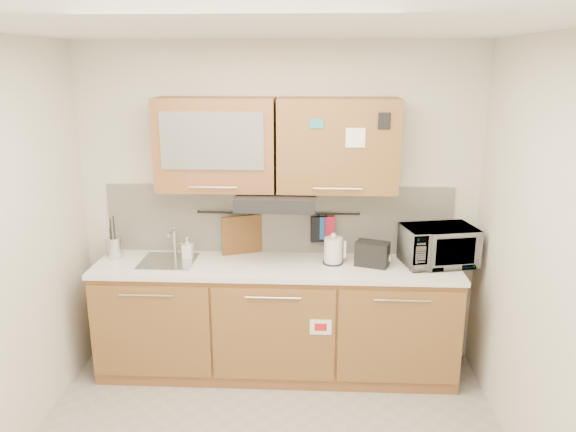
# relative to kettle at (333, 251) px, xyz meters

# --- Properties ---
(ceiling) EXTENTS (3.20, 3.20, 0.00)m
(ceiling) POSITION_rel_kettle_xyz_m (-0.44, -1.23, 1.58)
(ceiling) COLOR white
(ceiling) RESTS_ON wall_back
(wall_back) EXTENTS (3.20, 0.00, 3.20)m
(wall_back) POSITION_rel_kettle_xyz_m (-0.44, 0.27, 0.28)
(wall_back) COLOR silver
(wall_back) RESTS_ON ground
(wall_right) EXTENTS (0.00, 3.00, 3.00)m
(wall_right) POSITION_rel_kettle_xyz_m (1.16, -1.23, 0.28)
(wall_right) COLOR silver
(wall_right) RESTS_ON ground
(base_cabinet) EXTENTS (2.80, 0.64, 0.88)m
(base_cabinet) POSITION_rel_kettle_xyz_m (-0.44, -0.04, -0.61)
(base_cabinet) COLOR #9F6638
(base_cabinet) RESTS_ON floor
(countertop) EXTENTS (2.82, 0.62, 0.04)m
(countertop) POSITION_rel_kettle_xyz_m (-0.44, -0.04, -0.12)
(countertop) COLOR white
(countertop) RESTS_ON base_cabinet
(backsplash) EXTENTS (2.80, 0.02, 0.56)m
(backsplash) POSITION_rel_kettle_xyz_m (-0.44, 0.26, 0.18)
(backsplash) COLOR silver
(backsplash) RESTS_ON countertop
(upper_cabinets) EXTENTS (1.82, 0.37, 0.70)m
(upper_cabinets) POSITION_rel_kettle_xyz_m (-0.45, 0.09, 0.81)
(upper_cabinets) COLOR #9F6638
(upper_cabinets) RESTS_ON wall_back
(range_hood) EXTENTS (0.60, 0.46, 0.10)m
(range_hood) POSITION_rel_kettle_xyz_m (-0.44, 0.02, 0.40)
(range_hood) COLOR black
(range_hood) RESTS_ON upper_cabinets
(sink) EXTENTS (0.42, 0.40, 0.26)m
(sink) POSITION_rel_kettle_xyz_m (-1.29, -0.02, -0.09)
(sink) COLOR silver
(sink) RESTS_ON countertop
(utensil_rail) EXTENTS (1.30, 0.02, 0.02)m
(utensil_rail) POSITION_rel_kettle_xyz_m (-0.44, 0.22, 0.24)
(utensil_rail) COLOR black
(utensil_rail) RESTS_ON backsplash
(utensil_crock) EXTENTS (0.18, 0.18, 0.34)m
(utensil_crock) POSITION_rel_kettle_xyz_m (-1.74, 0.05, -0.01)
(utensil_crock) COLOR silver
(utensil_crock) RESTS_ON countertop
(kettle) EXTENTS (0.18, 0.16, 0.25)m
(kettle) POSITION_rel_kettle_xyz_m (0.00, 0.00, 0.00)
(kettle) COLOR silver
(kettle) RESTS_ON countertop
(toaster) EXTENTS (0.28, 0.22, 0.19)m
(toaster) POSITION_rel_kettle_xyz_m (0.30, -0.03, -0.00)
(toaster) COLOR black
(toaster) RESTS_ON countertop
(microwave) EXTENTS (0.60, 0.47, 0.30)m
(microwave) POSITION_rel_kettle_xyz_m (0.81, 0.03, 0.05)
(microwave) COLOR #999999
(microwave) RESTS_ON countertop
(soap_bottle) EXTENTS (0.08, 0.08, 0.17)m
(soap_bottle) POSITION_rel_kettle_xyz_m (-1.15, 0.06, -0.01)
(soap_bottle) COLOR #999999
(soap_bottle) RESTS_ON countertop
(cutting_board) EXTENTS (0.34, 0.16, 0.44)m
(cutting_board) POSITION_rel_kettle_xyz_m (-0.72, 0.20, -0.00)
(cutting_board) COLOR brown
(cutting_board) RESTS_ON utensil_rail
(oven_mitt) EXTENTS (0.11, 0.06, 0.18)m
(oven_mitt) POSITION_rel_kettle_xyz_m (-0.12, 0.20, 0.13)
(oven_mitt) COLOR #214D99
(oven_mitt) RESTS_ON utensil_rail
(dark_pouch) EXTENTS (0.14, 0.07, 0.21)m
(dark_pouch) POSITION_rel_kettle_xyz_m (-0.11, 0.20, 0.12)
(dark_pouch) COLOR black
(dark_pouch) RESTS_ON utensil_rail
(pot_holder) EXTENTS (0.14, 0.04, 0.17)m
(pot_holder) POSITION_rel_kettle_xyz_m (-0.05, 0.20, 0.14)
(pot_holder) COLOR red
(pot_holder) RESTS_ON utensil_rail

